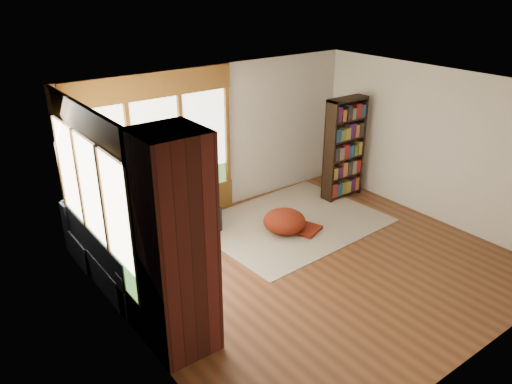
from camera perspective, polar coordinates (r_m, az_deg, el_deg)
floor at (r=7.54m, az=6.58°, el=-8.25°), size 5.50×5.50×0.00m
ceiling at (r=6.54m, az=7.65°, el=11.43°), size 5.50×5.50×0.00m
wall_back at (r=8.78m, az=-4.24°, el=5.99°), size 5.50×0.04×2.60m
wall_front at (r=5.62m, az=24.98°, el=-7.18°), size 5.50×0.04×2.60m
wall_left at (r=5.57m, az=-14.06°, el=-5.77°), size 0.04×5.00×2.60m
wall_right at (r=8.96m, az=20.00°, el=4.96°), size 0.04×5.00×2.60m
windows_back at (r=8.19m, az=-11.21°, el=4.63°), size 2.82×0.10×1.90m
windows_left at (r=6.57m, az=-18.10°, el=-1.03°), size 0.10×2.62×1.90m
roller_blind at (r=7.19m, az=-20.55°, el=4.18°), size 0.03×0.72×0.90m
brick_chimney at (r=5.41m, az=-9.16°, el=-6.24°), size 0.70×0.70×2.60m
sectional_sofa at (r=7.69m, az=-13.04°, el=-5.44°), size 2.20×2.20×0.80m
area_rug at (r=8.69m, az=4.08°, el=-3.46°), size 3.12×2.45×0.01m
bookshelf at (r=9.49m, az=10.07°, el=4.90°), size 0.82×0.27×1.92m
pouf at (r=8.31m, az=3.27°, el=-3.28°), size 0.82×0.82×0.38m
dog_tan at (r=7.55m, az=-11.06°, el=-1.49°), size 1.10×0.87×0.54m
dog_brindle at (r=6.82m, az=-10.43°, el=-4.96°), size 0.50×0.78×0.41m
throw_pillows at (r=7.61m, az=-13.57°, el=-1.85°), size 1.98×1.68×0.45m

